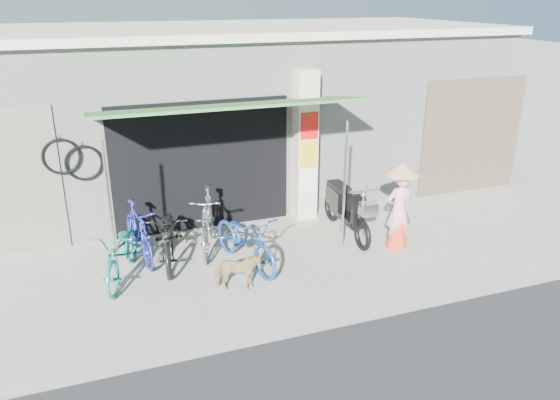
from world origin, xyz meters
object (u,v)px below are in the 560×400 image
object	(u,v)px
bike_blue	(138,232)
bike_navy	(245,240)
bike_black	(169,235)
nun	(399,205)
street_dog	(237,272)
bike_silver	(208,220)
bike_teal	(122,252)
moped	(345,208)

from	to	relation	value
bike_blue	bike_navy	bearing A→B (deg)	-36.49
bike_black	nun	world-z (taller)	nun
bike_blue	street_dog	bearing A→B (deg)	-59.76
nun	bike_silver	bearing A→B (deg)	-19.56
bike_blue	bike_teal	bearing A→B (deg)	-124.78
bike_silver	bike_teal	bearing A→B (deg)	-141.21
moped	bike_blue	bearing A→B (deg)	178.26
bike_navy	street_dog	xyz separation A→B (m)	(-0.35, -0.74, -0.17)
bike_navy	moped	size ratio (longest dim) A/B	0.91
bike_teal	bike_silver	distance (m)	1.65
bike_black	street_dog	size ratio (longest dim) A/B	2.52
bike_blue	moped	size ratio (longest dim) A/B	0.83
bike_teal	bike_blue	bearing A→B (deg)	82.22
bike_teal	moped	world-z (taller)	moped
moped	bike_silver	bearing A→B (deg)	177.33
bike_teal	bike_black	size ratio (longest dim) A/B	0.96
moped	nun	size ratio (longest dim) A/B	1.25
bike_blue	moped	world-z (taller)	moped
street_dog	nun	bearing A→B (deg)	-64.88
bike_blue	bike_black	size ratio (longest dim) A/B	0.89
bike_silver	bike_navy	size ratio (longest dim) A/B	1.02
street_dog	bike_black	bearing A→B (deg)	47.28
bike_blue	bike_silver	size ratio (longest dim) A/B	0.89
street_dog	moped	size ratio (longest dim) A/B	0.37
bike_navy	street_dog	bearing A→B (deg)	-130.84
bike_black	bike_silver	size ratio (longest dim) A/B	1.00
moped	bike_black	bearing A→B (deg)	-177.09
bike_blue	street_dog	world-z (taller)	bike_blue
bike_black	street_dog	bearing A→B (deg)	-48.00
bike_blue	street_dog	size ratio (longest dim) A/B	2.26
bike_black	bike_navy	world-z (taller)	bike_black
bike_teal	street_dog	size ratio (longest dim) A/B	2.41
bike_silver	moped	distance (m)	2.62
bike_navy	bike_silver	bearing A→B (deg)	102.39
bike_black	bike_navy	distance (m)	1.30
bike_blue	bike_navy	distance (m)	1.87
bike_black	bike_silver	bearing A→B (deg)	30.41
street_dog	moped	bearing A→B (deg)	-45.88
bike_teal	bike_silver	size ratio (longest dim) A/B	0.96
bike_navy	nun	xyz separation A→B (m)	(2.80, -0.23, 0.33)
moped	nun	xyz separation A→B (m)	(0.63, -0.84, 0.29)
bike_blue	nun	bearing A→B (deg)	-22.29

